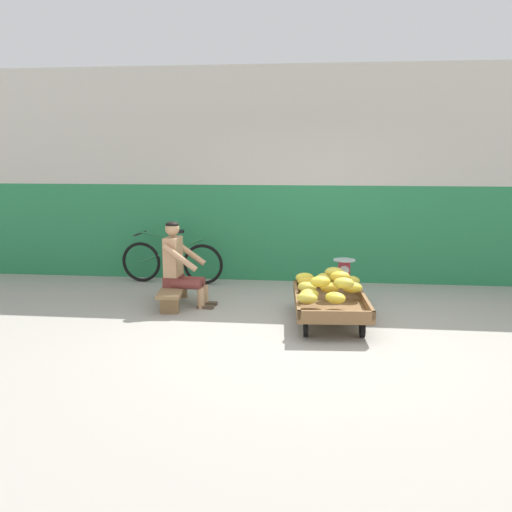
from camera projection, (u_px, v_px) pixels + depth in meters
The scene contains 10 objects.
ground_plane at pixel (300, 334), 6.15m from camera, with size 80.00×80.00×0.00m, color #A39E93.
back_wall at pixel (307, 176), 8.50m from camera, with size 16.00×0.30×3.34m.
banana_cart at pixel (330, 304), 6.50m from camera, with size 0.94×1.50×0.36m.
banana_pile at pixel (326, 284), 6.55m from camera, with size 0.86×1.28×0.26m.
low_bench at pixel (174, 291), 7.28m from camera, with size 0.41×1.12×0.27m.
vendor_seated at pixel (180, 264), 7.20m from camera, with size 0.70×0.51×1.14m.
plastic_crate at pixel (343, 291), 7.47m from camera, with size 0.36×0.28×0.30m.
weighing_scale at pixel (344, 269), 7.42m from camera, with size 0.30×0.30×0.29m.
bicycle_near_left at pixel (171, 261), 8.49m from camera, with size 1.66×0.48×0.86m.
shopping_bag at pixel (344, 300), 7.11m from camera, with size 0.18×0.12×0.24m, color silver.
Camera 1 is at (0.14, -5.89, 2.03)m, focal length 37.89 mm.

